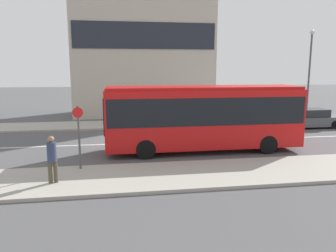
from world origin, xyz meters
name	(u,v)px	position (x,y,z in m)	size (l,w,h in m)	color
ground_plane	(134,143)	(0.00, 0.00, 0.00)	(120.00, 120.00, 0.00)	#4F4F51
sidewalk_near	(142,177)	(0.00, -6.25, 0.07)	(44.00, 3.50, 0.13)	#A39E93
sidewalk_far	(129,124)	(0.00, 6.25, 0.07)	(44.00, 3.50, 0.13)	#A39E93
lane_centerline	(134,143)	(0.00, 0.00, 0.00)	(41.80, 0.16, 0.01)	silver
city_bus	(203,114)	(3.54, -2.30, 1.97)	(10.20, 2.53, 3.43)	red
parked_car_0	(310,119)	(13.22, 3.22, 0.65)	(4.50, 1.84, 1.38)	#4C5156
pedestrian_near_stop	(52,156)	(-3.35, -6.56, 1.15)	(0.35, 0.34, 1.78)	#4C4233
bus_stop_sign	(79,133)	(-2.53, -4.96, 1.70)	(0.44, 0.12, 2.69)	#4C4C51
street_lamp	(310,67)	(14.00, 4.98, 4.44)	(0.36, 0.36, 7.10)	#4C4C51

